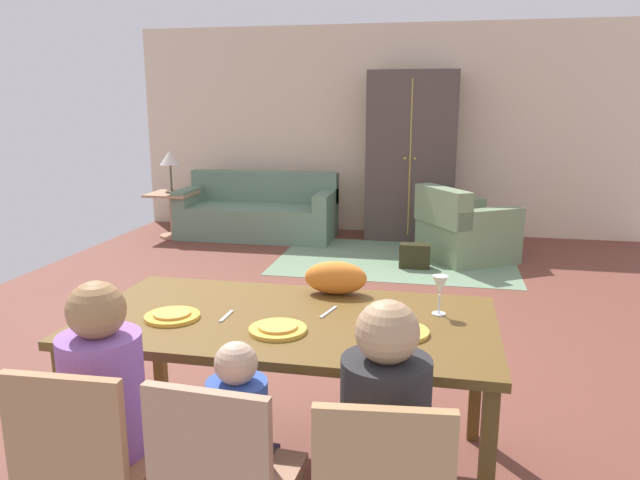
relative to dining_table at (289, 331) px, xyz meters
name	(u,v)px	position (x,y,z in m)	size (l,w,h in m)	color
ground_plane	(337,313)	(-0.17, 2.22, -0.70)	(6.66, 6.66, 0.02)	brown
back_wall	(382,131)	(-0.17, 5.59, 0.66)	(6.66, 0.10, 2.70)	beige
dining_table	(289,331)	(0.00, 0.00, 0.00)	(1.87, 0.98, 0.76)	brown
plate_near_man	(172,316)	(-0.52, -0.12, 0.08)	(0.25, 0.25, 0.02)	yellow
pizza_near_man	(172,313)	(-0.52, -0.12, 0.09)	(0.17, 0.17, 0.01)	gold
plate_near_child	(278,330)	(0.00, -0.18, 0.08)	(0.25, 0.25, 0.02)	yellow
pizza_near_child	(278,326)	(0.00, -0.18, 0.09)	(0.17, 0.17, 0.01)	gold
plate_near_woman	(400,332)	(0.52, -0.10, 0.08)	(0.25, 0.25, 0.02)	gold
wine_glass	(440,287)	(0.67, 0.18, 0.20)	(0.07, 0.07, 0.19)	silver
fork	(226,316)	(-0.28, -0.05, 0.07)	(0.02, 0.15, 0.01)	silver
knife	(329,312)	(0.17, 0.10, 0.07)	(0.01, 0.17, 0.01)	silver
dining_chair_man	(87,462)	(-0.51, -0.85, -0.20)	(0.44, 0.44, 0.87)	#AB754B
person_man	(112,430)	(-0.52, -0.67, -0.18)	(0.30, 0.40, 1.11)	#353943
dining_chair_child	(224,480)	(0.00, -0.85, -0.20)	(0.44, 0.44, 0.87)	tan
person_child	(243,466)	(0.00, -0.68, -0.26)	(0.22, 0.29, 0.92)	#3C3254
person_woman	(384,462)	(0.51, -0.68, -0.18)	(0.31, 0.41, 1.11)	#2F434D
cat	(336,278)	(0.15, 0.39, 0.15)	(0.32, 0.16, 0.17)	orange
area_rug	(396,259)	(0.18, 4.04, -0.69)	(2.60, 1.80, 0.01)	gray
couch	(258,214)	(-1.68, 4.90, -0.39)	(1.99, 0.86, 0.82)	slate
armchair	(463,231)	(0.91, 4.21, -0.37)	(1.18, 1.18, 0.82)	gray
armoire	(411,156)	(0.25, 5.20, 0.36)	(1.10, 0.59, 2.10)	#4C3D38
side_table	(173,208)	(-2.76, 4.64, -0.32)	(0.56, 0.56, 0.58)	tan
table_lamp	(170,159)	(-2.76, 4.64, 0.32)	(0.26, 0.26, 0.54)	#4A4633
handbag	(415,256)	(0.40, 3.74, -0.56)	(0.32, 0.16, 0.26)	black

